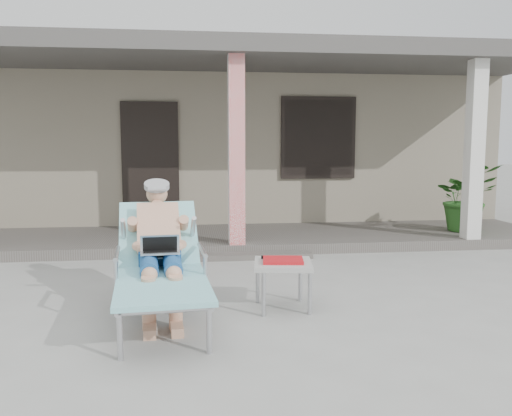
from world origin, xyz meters
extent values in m
plane|color=#9E9E99|center=(0.00, 0.00, 0.00)|extent=(60.00, 60.00, 0.00)
cube|color=gray|center=(0.00, 6.50, 1.50)|extent=(10.00, 5.00, 3.00)
cube|color=#474442|center=(0.00, 6.50, 3.15)|extent=(10.40, 5.40, 0.30)
cube|color=black|center=(-1.30, 3.97, 1.20)|extent=(0.95, 0.06, 2.10)
cube|color=black|center=(1.60, 3.97, 1.65)|extent=(1.20, 0.06, 1.30)
cube|color=black|center=(1.60, 3.96, 1.65)|extent=(1.32, 0.05, 1.42)
cube|color=#605B56|center=(0.00, 3.00, 0.07)|extent=(10.00, 2.00, 0.15)
cube|color=red|center=(0.00, 2.15, 1.45)|extent=(0.22, 0.22, 2.61)
cube|color=silver|center=(3.50, 2.15, 1.45)|extent=(0.22, 0.22, 2.61)
cube|color=#474442|center=(0.00, 3.00, 2.88)|extent=(10.00, 2.30, 0.24)
cube|color=#605B56|center=(0.00, 1.85, 0.04)|extent=(2.00, 0.30, 0.07)
cylinder|color=#B7B7BC|center=(-1.18, -1.47, 0.19)|extent=(0.04, 0.04, 0.39)
cylinder|color=#B7B7BC|center=(-0.53, -1.42, 0.19)|extent=(0.04, 0.04, 0.39)
cylinder|color=#B7B7BC|center=(-1.29, -0.14, 0.19)|extent=(0.04, 0.04, 0.39)
cylinder|color=#B7B7BC|center=(-0.64, -0.09, 0.19)|extent=(0.04, 0.04, 0.39)
cube|color=#B7B7BC|center=(-0.89, -0.96, 0.40)|extent=(0.75, 1.32, 0.03)
cube|color=#9BEFF0|center=(-0.89, -0.96, 0.43)|extent=(0.85, 1.37, 0.04)
cube|color=#B7B7BC|center=(-0.97, -0.04, 0.65)|extent=(0.70, 0.65, 0.51)
cube|color=#9BEFF0|center=(-0.97, -0.04, 0.68)|extent=(0.80, 0.74, 0.58)
cylinder|color=#98979A|center=(-0.99, 0.26, 1.14)|extent=(0.27, 0.28, 0.13)
cube|color=silver|center=(-0.93, -0.51, 0.61)|extent=(0.36, 0.27, 0.24)
cube|color=#A5A5A0|center=(0.21, -0.39, 0.43)|extent=(0.61, 0.61, 0.04)
cylinder|color=#B7B7BC|center=(0.00, -0.61, 0.21)|extent=(0.04, 0.04, 0.41)
cylinder|color=#B7B7BC|center=(0.43, -0.61, 0.21)|extent=(0.04, 0.04, 0.41)
cylinder|color=#B7B7BC|center=(0.00, -0.18, 0.21)|extent=(0.04, 0.04, 0.41)
cylinder|color=#B7B7BC|center=(0.43, -0.18, 0.21)|extent=(0.04, 0.04, 0.41)
cube|color=red|center=(0.21, -0.39, 0.47)|extent=(0.41, 0.33, 0.03)
cube|color=black|center=(0.21, -0.25, 0.46)|extent=(0.38, 0.07, 0.04)
imported|color=#26591E|center=(3.76, 2.81, 0.69)|extent=(1.12, 1.02, 1.09)
camera|label=1|loc=(-0.67, -5.36, 1.59)|focal=38.00mm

